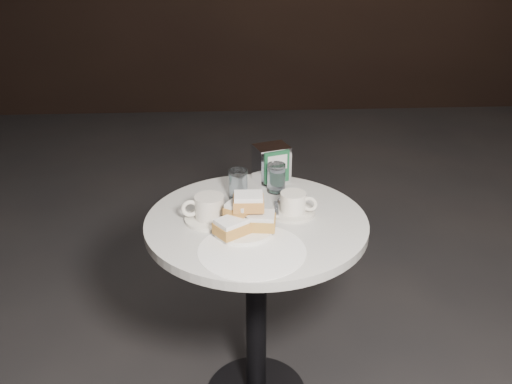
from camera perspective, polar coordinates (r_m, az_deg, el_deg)
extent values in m
cylinder|color=black|center=(2.00, 0.03, -12.38)|extent=(0.07, 0.07, 0.70)
cylinder|color=silver|center=(1.80, 0.04, -3.16)|extent=(0.70, 0.70, 0.03)
cylinder|color=white|center=(1.62, -0.41, -5.87)|extent=(0.34, 0.34, 0.00)
cylinder|color=white|center=(1.72, -1.29, -3.78)|extent=(0.23, 0.23, 0.01)
cube|color=#C48A3C|center=(1.68, -2.46, -3.66)|extent=(0.12, 0.11, 0.03)
cube|color=white|center=(1.66, -2.47, -2.95)|extent=(0.11, 0.10, 0.01)
cube|color=#C18C3B|center=(1.71, 0.42, -3.08)|extent=(0.10, 0.08, 0.03)
cube|color=white|center=(1.69, 0.42, -2.38)|extent=(0.09, 0.08, 0.01)
cube|color=#C3863C|center=(1.71, -1.52, -1.82)|extent=(0.11, 0.12, 0.03)
cube|color=white|center=(1.70, -1.53, -1.12)|extent=(0.10, 0.11, 0.01)
cube|color=#C6843D|center=(1.69, -0.76, -1.15)|extent=(0.09, 0.07, 0.03)
cube|color=white|center=(1.68, -0.76, -0.43)|extent=(0.09, 0.07, 0.01)
cylinder|color=white|center=(1.79, -4.63, -2.67)|extent=(0.18, 0.18, 0.01)
cylinder|color=silver|center=(1.77, -4.67, -1.49)|extent=(0.10, 0.10, 0.07)
cylinder|color=#835D47|center=(1.75, -4.71, -0.65)|extent=(0.09, 0.09, 0.00)
torus|color=white|center=(1.76, -6.59, -1.64)|extent=(0.06, 0.02, 0.06)
cube|color=silver|center=(1.79, -2.71, -2.27)|extent=(0.03, 0.11, 0.00)
sphere|color=#AFB0B4|center=(1.83, -2.95, -1.39)|extent=(0.02, 0.02, 0.02)
cylinder|color=silver|center=(1.82, 3.70, -2.04)|extent=(0.18, 0.18, 0.01)
cylinder|color=white|center=(1.81, 3.73, -1.01)|extent=(0.10, 0.10, 0.06)
cylinder|color=#8E644D|center=(1.79, 3.76, -0.27)|extent=(0.09, 0.09, 0.00)
torus|color=silver|center=(1.80, 5.38, -1.20)|extent=(0.05, 0.03, 0.05)
cube|color=silver|center=(1.83, 2.06, -1.63)|extent=(0.02, 0.10, 0.00)
sphere|color=silver|center=(1.87, 2.39, -0.89)|extent=(0.02, 0.02, 0.02)
cylinder|color=silver|center=(1.90, -1.80, 0.77)|extent=(0.08, 0.08, 0.10)
cylinder|color=white|center=(1.90, -1.80, 0.66)|extent=(0.07, 0.07, 0.09)
cylinder|color=white|center=(1.95, 2.04, 1.43)|extent=(0.08, 0.08, 0.10)
cylinder|color=silver|center=(1.95, 2.03, 1.33)|extent=(0.07, 0.07, 0.09)
cube|color=white|center=(2.02, 1.55, 2.85)|extent=(0.14, 0.12, 0.13)
cube|color=#18542F|center=(1.98, 2.13, 2.47)|extent=(0.09, 0.03, 0.12)
cube|color=silver|center=(1.97, 2.17, 2.95)|extent=(0.07, 0.03, 0.05)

